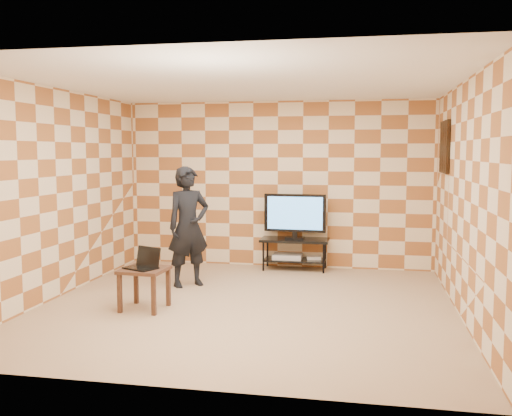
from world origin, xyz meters
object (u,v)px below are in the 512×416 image
Objects in this scene: tv at (295,214)px; person at (188,227)px; tv_stand at (295,247)px; side_table at (144,276)px.

person is at bearing -134.31° from tv.
side_table is (-1.49, -2.63, 0.04)m from tv_stand.
person is at bearing 82.84° from side_table.
side_table is at bearing -119.58° from tv_stand.
tv is 1.82× the size of side_table.
side_table is (-1.49, -2.62, -0.49)m from tv.
person reaches higher than side_table.
tv is 1.91m from person.
person reaches higher than tv.
tv is (0.00, -0.00, 0.53)m from tv_stand.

